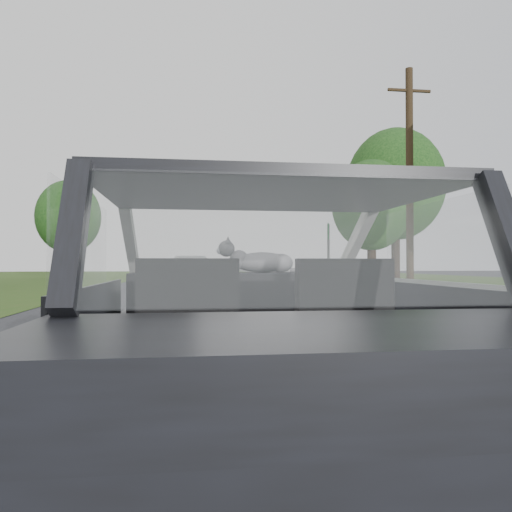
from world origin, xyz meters
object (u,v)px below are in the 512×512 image
object	(u,v)px
other_car	(192,269)
utility_pole	(410,180)
highway_sign	(328,257)
subject_car	(257,322)
cat	(262,261)

from	to	relation	value
other_car	utility_pole	distance (m)	13.51
highway_sign	utility_pole	xyz separation A→B (m)	(2.71, -1.81, 2.95)
subject_car	cat	distance (m)	0.76
other_car	utility_pole	size ratio (longest dim) A/B	0.53
subject_car	other_car	xyz separation A→B (m)	(-0.16, 25.37, 0.03)
cat	other_car	xyz separation A→B (m)	(-0.29, 24.72, -0.32)
other_car	utility_pole	world-z (taller)	utility_pole
other_car	subject_car	bearing A→B (deg)	-100.53
highway_sign	cat	bearing A→B (deg)	-90.28
cat	highway_sign	world-z (taller)	highway_sign
subject_car	utility_pole	distance (m)	17.65
cat	utility_pole	bearing A→B (deg)	67.20
other_car	highway_sign	distance (m)	9.98
subject_car	other_car	size ratio (longest dim) A/B	0.87
cat	utility_pole	xyz separation A→B (m)	(7.96, 14.62, 3.23)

